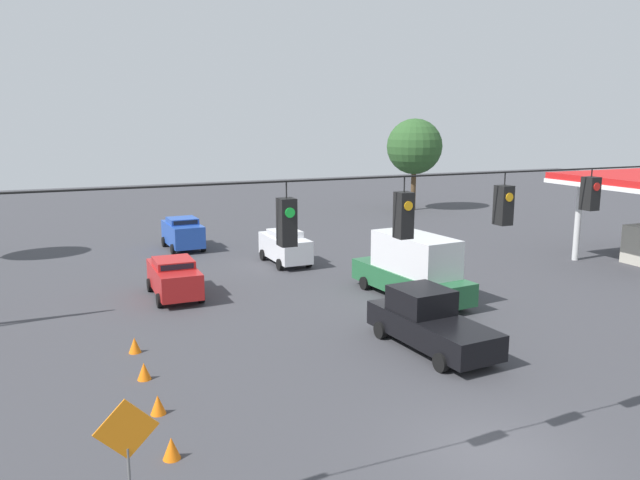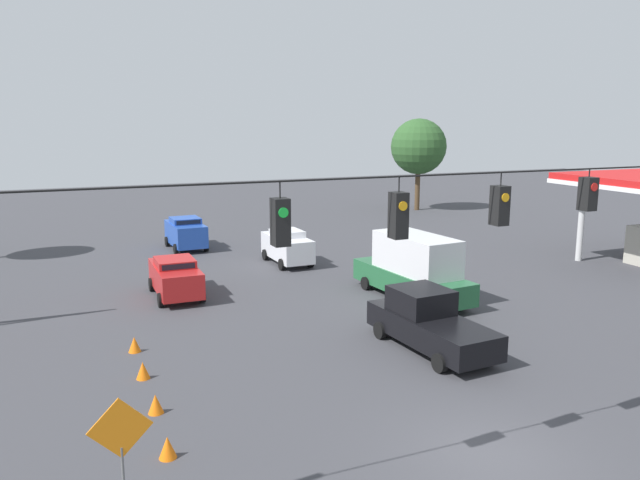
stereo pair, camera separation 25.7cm
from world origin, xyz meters
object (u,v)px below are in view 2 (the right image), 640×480
at_px(traffic_cone_second, 156,404).
at_px(work_zone_sign, 121,438).
at_px(overhead_signal_span, 494,258).
at_px(sedan_blue_withflow_deep, 186,233).
at_px(tree_horizon_left, 419,147).
at_px(sedan_white_oncoming_deep, 287,246).
at_px(pickup_truck_black_crossing_near, 429,322).
at_px(traffic_cone_nearest, 168,447).
at_px(box_truck_green_oncoming_far, 414,268).
at_px(sedan_red_withflow_far, 175,277).
at_px(traffic_cone_third, 143,370).
at_px(traffic_cone_fourth, 134,344).

height_order(traffic_cone_second, work_zone_sign, work_zone_sign).
relative_size(overhead_signal_span, work_zone_sign, 7.92).
xyz_separation_m(sedan_blue_withflow_deep, tree_horizon_left, (-22.91, -9.27, 4.68)).
distance_m(sedan_blue_withflow_deep, work_zone_sign, 28.25).
distance_m(sedan_white_oncoming_deep, pickup_truck_black_crossing_near, 14.70).
height_order(overhead_signal_span, sedan_white_oncoming_deep, overhead_signal_span).
bearing_deg(traffic_cone_nearest, box_truck_green_oncoming_far, -143.21).
height_order(sedan_blue_withflow_deep, pickup_truck_black_crossing_near, pickup_truck_black_crossing_near).
xyz_separation_m(box_truck_green_oncoming_far, sedan_red_withflow_far, (10.01, -4.67, -0.52)).
relative_size(sedan_white_oncoming_deep, sedan_red_withflow_far, 0.97).
bearing_deg(traffic_cone_second, traffic_cone_nearest, 87.93).
bearing_deg(sedan_red_withflow_far, tree_horizon_left, -141.78).
xyz_separation_m(sedan_white_oncoming_deep, pickup_truck_black_crossing_near, (-0.06, 14.70, -0.04)).
relative_size(sedan_blue_withflow_deep, work_zone_sign, 1.45).
distance_m(traffic_cone_nearest, tree_horizon_left, 44.80).
bearing_deg(traffic_cone_nearest, pickup_truck_black_crossing_near, -158.66).
bearing_deg(pickup_truck_black_crossing_near, overhead_signal_span, 68.10).
bearing_deg(sedan_blue_withflow_deep, traffic_cone_third, 75.14).
height_order(sedan_red_withflow_far, pickup_truck_black_crossing_near, pickup_truck_black_crossing_near).
xyz_separation_m(overhead_signal_span, sedan_red_withflow_far, (4.47, -17.12, -4.02)).
distance_m(overhead_signal_span, sedan_white_oncoming_deep, 22.01).
height_order(sedan_red_withflow_far, traffic_cone_second, sedan_red_withflow_far).
distance_m(sedan_red_withflow_far, tree_horizon_left, 32.82).
height_order(sedan_white_oncoming_deep, sedan_blue_withflow_deep, sedan_blue_withflow_deep).
relative_size(sedan_blue_withflow_deep, sedan_red_withflow_far, 0.93).
xyz_separation_m(box_truck_green_oncoming_far, work_zone_sign, (14.01, 11.96, 0.51)).
bearing_deg(work_zone_sign, traffic_cone_fourth, -97.62).
relative_size(sedan_red_withflow_far, work_zone_sign, 1.55).
bearing_deg(sedan_white_oncoming_deep, work_zone_sign, 62.07).
xyz_separation_m(sedan_blue_withflow_deep, traffic_cone_third, (5.29, 19.92, -0.77)).
distance_m(sedan_blue_withflow_deep, pickup_truck_black_crossing_near, 21.65).
distance_m(traffic_cone_fourth, work_zone_sign, 10.29).
relative_size(traffic_cone_second, tree_horizon_left, 0.07).
relative_size(pickup_truck_black_crossing_near, traffic_cone_third, 10.11).
xyz_separation_m(sedan_red_withflow_far, traffic_cone_second, (2.68, 11.69, -0.68)).
relative_size(box_truck_green_oncoming_far, traffic_cone_fourth, 12.35).
xyz_separation_m(sedan_blue_withflow_deep, pickup_truck_black_crossing_near, (-4.60, 21.16, -0.08)).
bearing_deg(box_truck_green_oncoming_far, overhead_signal_span, 65.98).
bearing_deg(traffic_cone_fourth, traffic_cone_third, 89.19).
xyz_separation_m(box_truck_green_oncoming_far, pickup_truck_black_crossing_near, (2.82, 5.67, -0.50)).
distance_m(overhead_signal_span, traffic_cone_fourth, 13.56).
relative_size(sedan_red_withflow_far, traffic_cone_third, 7.83).
height_order(sedan_red_withflow_far, traffic_cone_fourth, sedan_red_withflow_far).
distance_m(pickup_truck_black_crossing_near, traffic_cone_second, 9.99).
relative_size(traffic_cone_nearest, tree_horizon_left, 0.07).
xyz_separation_m(work_zone_sign, tree_horizon_left, (-29.51, -36.72, 3.75)).
bearing_deg(traffic_cone_third, pickup_truck_black_crossing_near, 172.86).
height_order(box_truck_green_oncoming_far, traffic_cone_second, box_truck_green_oncoming_far).
relative_size(pickup_truck_black_crossing_near, traffic_cone_nearest, 10.11).
bearing_deg(traffic_cone_nearest, traffic_cone_second, -92.07).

